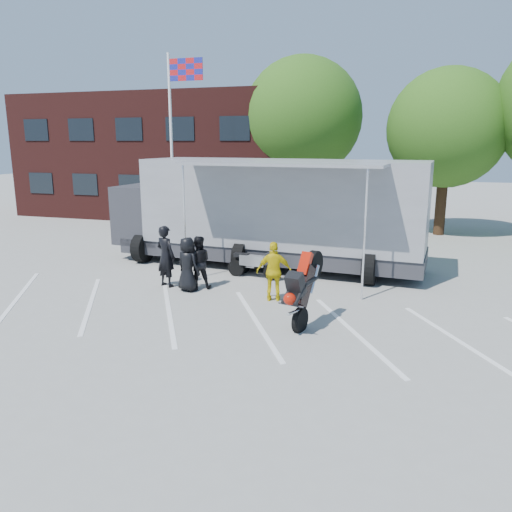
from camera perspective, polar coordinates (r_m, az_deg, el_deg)
The scene contains 13 objects.
ground at distance 11.65m, azimuth -2.41°, elevation -9.03°, with size 100.00×100.00×0.00m, color gray.
parking_bay_lines at distance 12.53m, azimuth -0.85°, elevation -7.38°, with size 18.00×5.00×0.01m, color white.
office_building at distance 31.32m, azimuth -8.67°, elevation 11.23°, with size 18.00×8.00×7.00m, color #401714.
flagpole at distance 22.48m, azimuth -9.11°, elevation 14.56°, with size 1.61×0.12×8.00m.
tree_left at distance 26.79m, azimuth 5.34°, elevation 15.48°, with size 6.12×6.12×8.64m.
tree_mid at distance 25.19m, azimuth 21.00°, elevation 13.45°, with size 5.44×5.44×7.68m.
transporter_truck at distance 17.93m, azimuth 1.37°, elevation -1.12°, with size 11.80×5.69×3.76m, color gray, non-canonical shape.
parked_motorcycle at distance 16.33m, azimuth -0.25°, elevation -2.53°, with size 0.62×1.87×0.98m, color #A5A5AA, non-canonical shape.
stunt_bike_rider at distance 12.46m, azimuth 6.31°, elevation -7.60°, with size 0.81×1.72×2.02m, color black, non-canonical shape.
spectator_leather_a at distance 14.89m, azimuth -7.82°, elevation -0.94°, with size 0.79×0.52×1.63m, color black.
spectator_leather_b at distance 15.44m, azimuth -10.28°, elevation -0.02°, with size 0.69×0.45×1.89m, color black.
spectator_leather_c at distance 15.13m, azimuth -6.62°, elevation -0.72°, with size 0.78×0.61×1.61m, color black.
spectator_hivis at distance 13.85m, azimuth 2.09°, elevation -1.78°, with size 0.98×0.41×1.67m, color yellow.
Camera 1 is at (3.70, -10.15, 4.35)m, focal length 35.00 mm.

